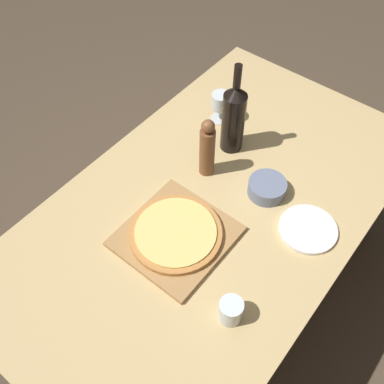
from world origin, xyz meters
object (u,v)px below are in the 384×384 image
at_px(wine_bottle, 234,117).
at_px(pepper_mill, 207,149).
at_px(wine_glass, 221,102).
at_px(small_bowl, 267,188).
at_px(pizza, 176,233).

bearing_deg(wine_bottle, pepper_mill, -88.75).
bearing_deg(wine_glass, pepper_mill, -63.44).
distance_m(pepper_mill, wine_glass, 0.29).
bearing_deg(small_bowl, pizza, -110.68).
bearing_deg(pizza, wine_bottle, 102.67).
relative_size(wine_glass, small_bowl, 0.95).
bearing_deg(pepper_mill, wine_glass, 116.56).
xyz_separation_m(pizza, wine_bottle, (-0.10, 0.46, 0.12)).
bearing_deg(small_bowl, pepper_mill, -167.27).
distance_m(pizza, pepper_mill, 0.33).
xyz_separation_m(pizza, pepper_mill, (-0.10, 0.30, 0.09)).
xyz_separation_m(pepper_mill, wine_glass, (-0.13, 0.26, -0.03)).
relative_size(wine_bottle, small_bowl, 2.77).
bearing_deg(wine_glass, pizza, -67.62).
bearing_deg(pepper_mill, pizza, -71.44).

